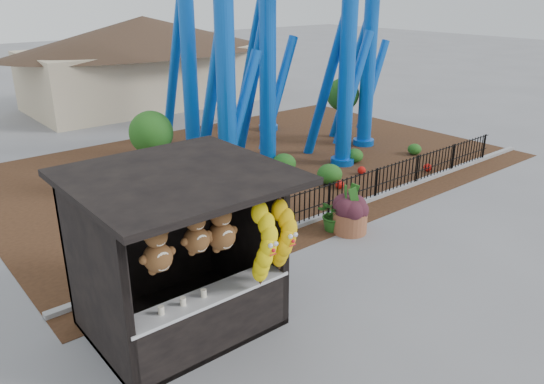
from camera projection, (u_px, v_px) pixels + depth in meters
ground at (336, 295)px, 11.09m from camera, size 120.00×120.00×0.00m
mulch_bed at (254, 164)px, 19.21m from camera, size 18.00×12.00×0.02m
curb at (358, 204)px, 15.60m from camera, size 18.00×0.18×0.12m
prize_booth at (187, 258)px, 9.43m from camera, size 3.50×3.40×3.12m
picket_fence at (379, 183)px, 15.97m from camera, size 12.20×0.06×1.00m
terracotta_planter at (350, 222)px, 13.86m from camera, size 0.99×0.99×0.57m
planter_foliage at (351, 200)px, 13.64m from camera, size 0.70×0.70×0.64m
potted_plant at (333, 213)px, 13.91m from camera, size 1.07×1.01×0.95m
landscaping at (317, 171)px, 17.62m from camera, size 8.46×3.63×0.67m
pavilion at (145, 46)px, 27.93m from camera, size 15.00×15.00×4.80m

